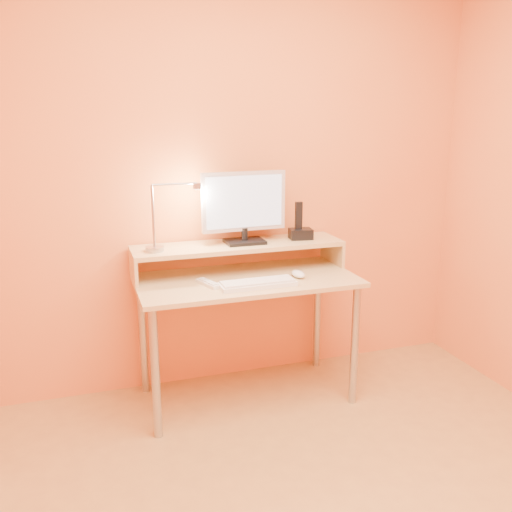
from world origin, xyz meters
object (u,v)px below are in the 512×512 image
object	(u,v)px
keyboard	(258,284)
remote_control	(208,284)
lamp_base	(155,249)
mouse	(298,274)
monitor_panel	(244,201)
phone_dock	(301,234)

from	to	relation	value
keyboard	remote_control	xyz separation A→B (m)	(-0.24, 0.10, -0.00)
keyboard	remote_control	bearing A→B (deg)	156.92
lamp_base	keyboard	world-z (taller)	lamp_base
mouse	monitor_panel	bearing A→B (deg)	132.03
phone_dock	keyboard	bearing A→B (deg)	-131.74
lamp_base	mouse	size ratio (longest dim) A/B	0.90
keyboard	mouse	size ratio (longest dim) A/B	3.63
monitor_panel	lamp_base	bearing A→B (deg)	-178.32
phone_dock	mouse	world-z (taller)	phone_dock
mouse	remote_control	bearing A→B (deg)	175.57
monitor_panel	phone_dock	bearing A→B (deg)	-4.44
monitor_panel	remote_control	bearing A→B (deg)	-142.73
lamp_base	remote_control	world-z (taller)	lamp_base
lamp_base	monitor_panel	bearing A→B (deg)	4.46
keyboard	remote_control	world-z (taller)	keyboard
mouse	keyboard	bearing A→B (deg)	-165.16
remote_control	phone_dock	bearing A→B (deg)	0.00
phone_dock	remote_control	world-z (taller)	phone_dock
phone_dock	mouse	distance (m)	0.31
remote_control	lamp_base	bearing A→B (deg)	123.78
phone_dock	mouse	xyz separation A→B (m)	(-0.11, -0.23, -0.17)
keyboard	mouse	world-z (taller)	mouse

